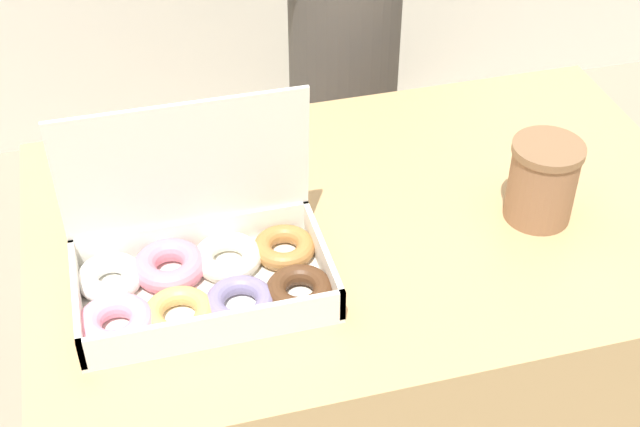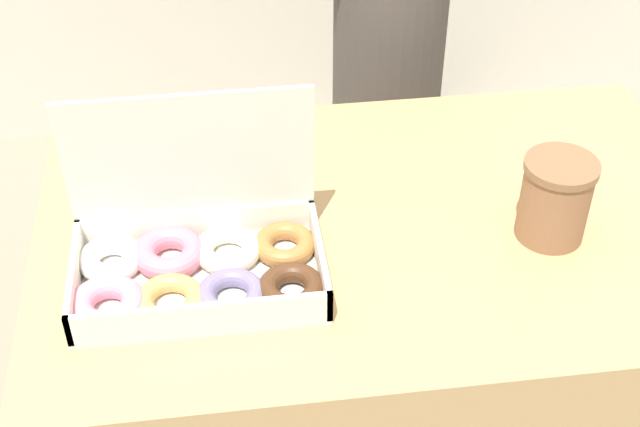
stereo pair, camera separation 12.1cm
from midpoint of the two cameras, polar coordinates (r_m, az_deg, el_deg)
table at (r=1.59m, az=0.72°, el=-10.24°), size 1.03×0.66×0.72m
donut_box at (r=1.21m, az=-10.68°, el=-3.73°), size 0.37×0.23×0.25m
coffee_cup at (r=1.33m, az=11.55°, el=1.95°), size 0.11×0.11×0.13m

